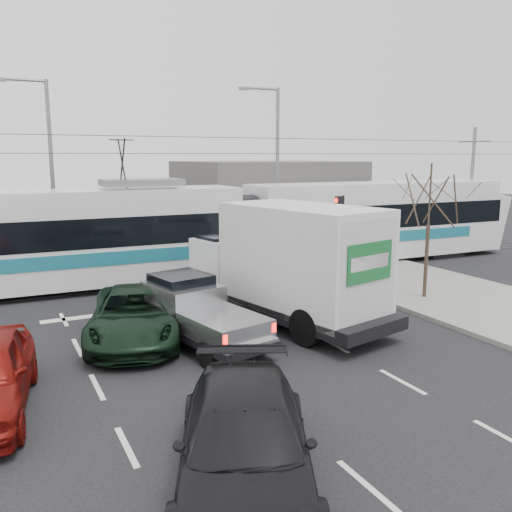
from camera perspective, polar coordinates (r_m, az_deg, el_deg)
name	(u,v)px	position (r m, az deg, el deg)	size (l,w,h in m)	color
ground	(281,353)	(15.30, 2.65, -10.20)	(120.00, 120.00, 0.00)	black
sidewalk_right	(505,310)	(20.98, 24.78, -5.21)	(6.00, 60.00, 0.15)	gray
rails	(171,280)	(24.16, -8.96, -2.53)	(60.00, 1.60, 0.03)	#33302D
building_right	(266,195)	(41.23, 1.05, 6.47)	(12.00, 10.00, 5.00)	slate
bare_tree	(430,200)	(20.98, 17.82, 5.59)	(2.40, 2.40, 5.00)	#47382B
traffic_signal	(340,219)	(23.42, 8.85, 3.85)	(0.44, 0.44, 3.60)	black
street_lamp_near	(274,161)	(30.10, 1.95, 9.94)	(2.38, 0.25, 9.00)	slate
street_lamp_far	(47,162)	(28.63, -21.11, 9.23)	(2.38, 0.25, 9.00)	slate
catenary	(168,192)	(23.60, -9.22, 6.67)	(60.00, 0.20, 7.00)	black
tram	(242,228)	(25.00, -1.53, 3.01)	(29.66, 3.74, 6.04)	silver
silver_pickup	(193,310)	(16.11, -6.60, -5.65)	(2.81, 5.48, 1.90)	black
box_truck	(288,265)	(17.64, 3.40, -0.92)	(4.31, 8.16, 3.88)	black
navy_pickup	(273,263)	(22.87, 1.77, -0.70)	(3.27, 4.93, 1.95)	black
green_car	(135,315)	(16.52, -12.66, -6.08)	(2.53, 5.49, 1.53)	black
dark_car	(245,443)	(9.35, -1.20, -19.11)	(2.21, 5.43, 1.58)	black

